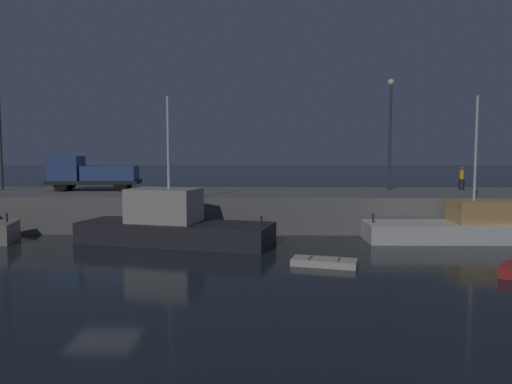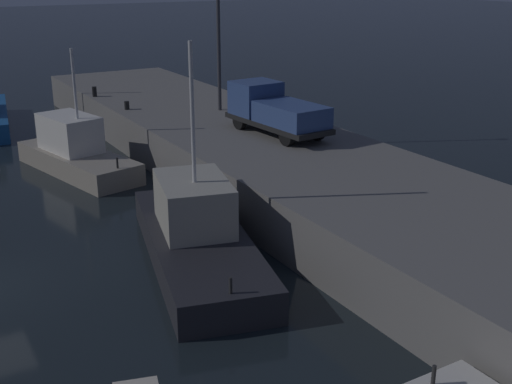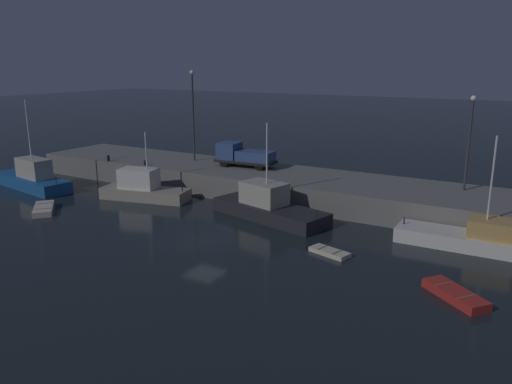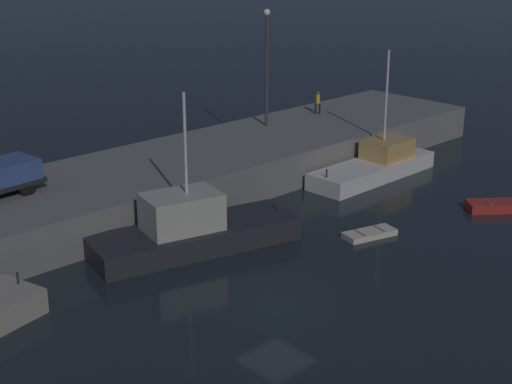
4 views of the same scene
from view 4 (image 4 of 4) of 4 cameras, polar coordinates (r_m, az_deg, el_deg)
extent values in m
plane|color=black|center=(31.89, 1.54, -8.42)|extent=(320.00, 320.00, 0.00)
cube|color=slate|center=(41.46, -12.04, -0.55)|extent=(57.90, 8.52, 2.17)
cube|color=#232328|center=(37.27, -4.53, -3.34)|extent=(10.58, 5.57, 1.09)
cube|color=#ADA899|center=(36.50, -5.48, -1.45)|extent=(3.99, 3.12, 1.76)
cylinder|color=silver|center=(35.60, -5.23, 3.57)|extent=(0.14, 0.14, 4.78)
cylinder|color=#262626|center=(39.03, 1.60, -0.97)|extent=(0.10, 0.10, 0.50)
cylinder|color=#262626|center=(32.70, -17.11, -6.08)|extent=(0.10, 0.10, 0.50)
cube|color=silver|center=(47.92, 8.54, 1.60)|extent=(9.39, 2.77, 1.00)
cube|color=tan|center=(48.71, 9.62, 3.19)|extent=(2.95, 2.21, 1.21)
cylinder|color=silver|center=(47.61, 9.57, 6.99)|extent=(0.14, 0.14, 5.50)
cylinder|color=#262626|center=(44.47, 5.22, 1.37)|extent=(0.10, 0.10, 0.50)
cube|color=beige|center=(39.04, 8.35, -3.05)|extent=(2.90, 1.78, 0.29)
cube|color=olive|center=(38.65, 7.65, -2.99)|extent=(0.34, 0.97, 0.04)
cube|color=olive|center=(39.32, 9.06, -2.67)|extent=(0.34, 0.97, 0.04)
cube|color=#B22823|center=(44.19, 17.66, -0.97)|extent=(3.79, 3.43, 0.49)
cube|color=olive|center=(43.80, 16.67, -0.68)|extent=(0.81, 0.97, 0.04)
cylinder|color=#38383D|center=(50.47, 0.79, 8.83)|extent=(0.20, 0.20, 7.14)
sphere|color=#F9EFCC|center=(49.93, 0.81, 13.07)|extent=(0.44, 0.44, 0.44)
cylinder|color=black|center=(39.48, -16.52, 0.42)|extent=(0.92, 0.35, 0.90)
cylinder|color=black|center=(40.95, -17.86, 0.95)|extent=(0.92, 0.35, 0.90)
cube|color=#334C84|center=(39.59, -18.34, 1.40)|extent=(3.67, 2.41, 0.97)
cylinder|color=black|center=(54.57, 4.71, 6.13)|extent=(0.12, 0.12, 0.75)
cylinder|color=black|center=(54.60, 4.40, 6.14)|extent=(0.12, 0.12, 0.75)
cylinder|color=yellow|center=(54.44, 4.57, 6.84)|extent=(0.40, 0.40, 0.62)
sphere|color=#8C664C|center=(54.35, 4.58, 7.27)|extent=(0.18, 0.18, 0.18)
camera|label=1|loc=(28.27, 39.29, -6.14)|focal=34.03mm
camera|label=2|loc=(44.92, 22.88, 11.49)|focal=46.02mm
camera|label=3|loc=(41.05, 56.79, 6.99)|focal=35.34mm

